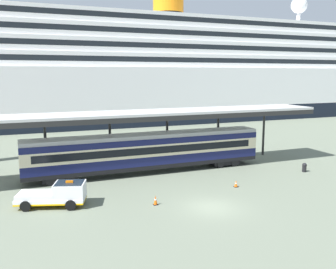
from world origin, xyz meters
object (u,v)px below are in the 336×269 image
Objects in this scene: service_truck at (58,194)px; quay_bollard at (304,167)px; traffic_cone_mid at (236,184)px; train_carriage at (148,151)px; cruise_ship at (118,73)px; traffic_cone_near at (156,200)px.

service_truck is 25.10m from quay_bollard.
traffic_cone_mid is at bearing -3.37° from service_truck.
train_carriage reaches higher than service_truck.
quay_bollard is (7.15, -49.47, -9.82)m from cruise_ship.
quay_bollard is at bearing 11.18° from traffic_cone_mid.
train_carriage is at bearing 74.84° from traffic_cone_near.
cruise_ship is 6.90× the size of train_carriage.
train_carriage is 32.71× the size of traffic_cone_near.
cruise_ship is 52.38m from traffic_cone_mid.
traffic_cone_mid is at bearing -53.02° from train_carriage.
cruise_ship is at bearing 78.50° from traffic_cone_near.
traffic_cone_near is at bearing -105.16° from train_carriage.
train_carriage is 16.57m from quay_bollard.
traffic_cone_mid is 9.73m from quay_bollard.
traffic_cone_mid is 0.64× the size of quay_bollard.
cruise_ship is at bearing 79.31° from train_carriage.
cruise_ship reaches higher than traffic_cone_mid.
train_carriage is (-8.23, -43.59, -8.02)m from cruise_ship.
service_truck is 9.11× the size of traffic_cone_mid.
cruise_ship reaches higher than train_carriage.
traffic_cone_near is at bearing -168.90° from traffic_cone_mid.
cruise_ship is at bearing 70.44° from service_truck.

